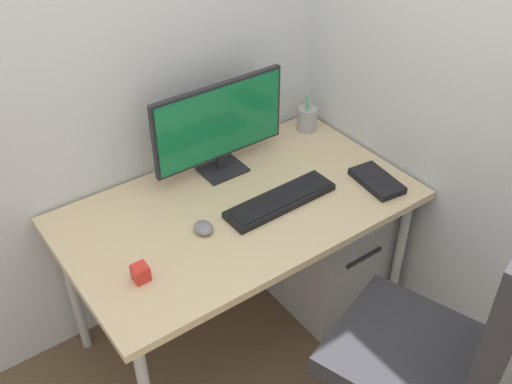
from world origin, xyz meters
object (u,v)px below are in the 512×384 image
object	(u,v)px
keyboard	(280,200)
notebook	(377,181)
monitor	(220,125)
desk_clamp_accessory	(141,273)
mouse	(203,228)
pen_holder	(307,119)
office_chair	(450,343)
filing_cabinet	(318,243)

from	to	relation	value
keyboard	notebook	distance (m)	0.41
monitor	keyboard	bearing A→B (deg)	-79.76
desk_clamp_accessory	mouse	bearing A→B (deg)	16.18
pen_holder	keyboard	bearing A→B (deg)	-140.18
mouse	pen_holder	xyz separation A→B (m)	(0.77, 0.33, 0.04)
office_chair	monitor	size ratio (longest dim) A/B	1.96
office_chair	keyboard	distance (m)	0.80
keyboard	office_chair	bearing A→B (deg)	-84.06
filing_cabinet	notebook	bearing A→B (deg)	-63.06
pen_holder	notebook	bearing A→B (deg)	-95.31
filing_cabinet	monitor	bearing A→B (deg)	144.36
office_chair	mouse	world-z (taller)	office_chair
filing_cabinet	mouse	size ratio (longest dim) A/B	7.07
monitor	notebook	xyz separation A→B (m)	(0.45, -0.45, -0.20)
filing_cabinet	mouse	distance (m)	0.76
office_chair	pen_holder	distance (m)	1.22
pen_holder	desk_clamp_accessory	distance (m)	1.15
notebook	filing_cabinet	bearing A→B (deg)	123.74
pen_holder	office_chair	bearing A→B (deg)	-107.32
pen_holder	desk_clamp_accessory	bearing A→B (deg)	-158.54
mouse	pen_holder	bearing A→B (deg)	30.81
monitor	desk_clamp_accessory	distance (m)	0.71
office_chair	notebook	xyz separation A→B (m)	(0.31, 0.65, 0.13)
monitor	mouse	size ratio (longest dim) A/B	6.94
monitor	keyboard	distance (m)	0.39
mouse	pen_holder	distance (m)	0.84
office_chair	keyboard	world-z (taller)	office_chair
monitor	desk_clamp_accessory	world-z (taller)	monitor
office_chair	filing_cabinet	size ratio (longest dim) A/B	1.92
notebook	pen_holder	bearing A→B (deg)	91.50
office_chair	notebook	bearing A→B (deg)	64.47
office_chair	monitor	bearing A→B (deg)	97.21
mouse	notebook	xyz separation A→B (m)	(0.72, -0.16, -0.00)
filing_cabinet	monitor	size ratio (longest dim) A/B	1.02
office_chair	mouse	xyz separation A→B (m)	(-0.41, 0.82, 0.13)
filing_cabinet	pen_holder	world-z (taller)	pen_holder
office_chair	desk_clamp_accessory	world-z (taller)	office_chair
keyboard	notebook	world-z (taller)	same
mouse	pen_holder	size ratio (longest dim) A/B	0.46
mouse	notebook	size ratio (longest dim) A/B	0.38
keyboard	monitor	bearing A→B (deg)	100.24
filing_cabinet	pen_holder	distance (m)	0.57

